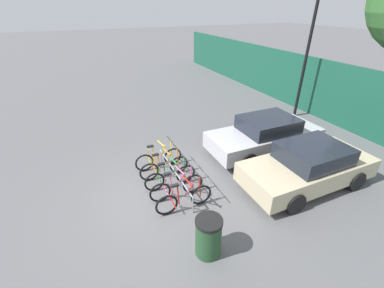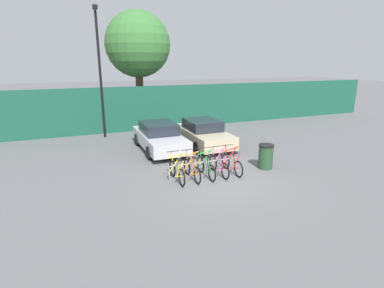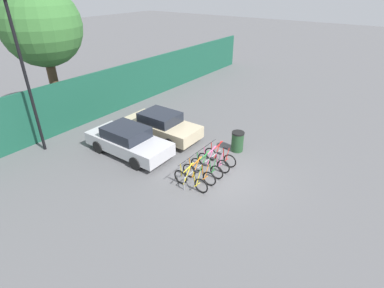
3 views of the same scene
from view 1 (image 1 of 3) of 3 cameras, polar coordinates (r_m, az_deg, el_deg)
name	(u,v)px [view 1 (image 1 of 3)]	position (r m, az deg, el deg)	size (l,w,h in m)	color
ground_plane	(159,197)	(8.08, -7.44, -11.57)	(120.00, 120.00, 0.00)	#59595B
hoarding_wall	(377,108)	(13.13, 35.83, 6.57)	(36.00, 0.16, 2.83)	#19513D
bike_rack	(174,173)	(8.22, -3.93, -6.35)	(2.88, 0.04, 0.57)	gray
bicycle_yellow	(159,158)	(9.17, -7.38, -3.18)	(0.68, 1.71, 1.05)	black
bicycle_orange	(164,167)	(8.68, -6.16, -5.12)	(0.68, 1.71, 1.05)	black
bicycle_green	(170,177)	(8.22, -4.81, -7.24)	(0.68, 1.71, 1.05)	black
bicycle_pink	(177,187)	(7.80, -3.39, -9.45)	(0.68, 1.71, 1.05)	black
bicycle_red	(184,199)	(7.38, -1.72, -12.03)	(0.68, 1.71, 1.05)	black
car_silver	(265,135)	(10.41, 15.90, 1.99)	(1.91, 4.46, 1.40)	#B7B7BC
car_beige	(308,166)	(8.91, 24.43, -4.47)	(1.91, 4.30, 1.40)	#C1B28E
lamp_post	(311,34)	(13.71, 24.93, 21.30)	(0.24, 0.44, 7.22)	black
trash_bin	(208,237)	(6.25, 3.66, -19.83)	(0.63, 0.63, 1.03)	#234728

